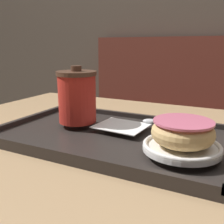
% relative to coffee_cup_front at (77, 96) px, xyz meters
% --- Properties ---
extents(cafe_table, '(1.07, 0.89, 0.75)m').
position_rel_coffee_cup_front_xyz_m(cafe_table, '(0.11, -0.04, -0.25)').
color(cafe_table, tan).
rests_on(cafe_table, ground_plane).
extents(serving_tray, '(0.51, 0.32, 0.02)m').
position_rel_coffee_cup_front_xyz_m(serving_tray, '(0.10, -0.02, -0.08)').
color(serving_tray, '#282321').
rests_on(serving_tray, cafe_table).
extents(napkin_paper, '(0.12, 0.10, 0.00)m').
position_rel_coffee_cup_front_xyz_m(napkin_paper, '(0.12, 0.01, -0.06)').
color(napkin_paper, white).
rests_on(napkin_paper, serving_tray).
extents(coffee_cup_front, '(0.10, 0.10, 0.14)m').
position_rel_coffee_cup_front_xyz_m(coffee_cup_front, '(0.00, 0.00, 0.00)').
color(coffee_cup_front, red).
rests_on(coffee_cup_front, serving_tray).
extents(plate_with_chocolate_donut, '(0.14, 0.14, 0.01)m').
position_rel_coffee_cup_front_xyz_m(plate_with_chocolate_donut, '(0.27, -0.07, -0.06)').
color(plate_with_chocolate_donut, white).
rests_on(plate_with_chocolate_donut, serving_tray).
extents(donut_chocolate_glazed, '(0.11, 0.11, 0.04)m').
position_rel_coffee_cup_front_xyz_m(donut_chocolate_glazed, '(0.27, -0.07, -0.03)').
color(donut_chocolate_glazed, '#DBB270').
rests_on(donut_chocolate_glazed, plate_with_chocolate_donut).
extents(spoon, '(0.14, 0.06, 0.01)m').
position_rel_coffee_cup_front_xyz_m(spoon, '(0.18, 0.07, -0.06)').
color(spoon, silver).
rests_on(spoon, serving_tray).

